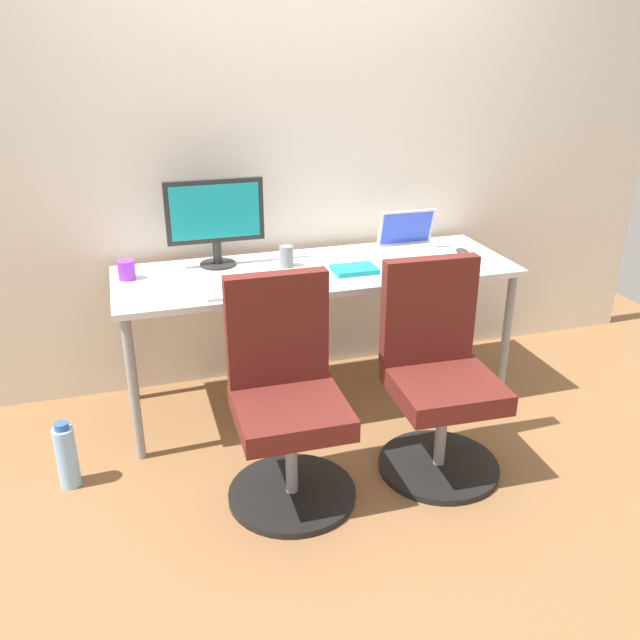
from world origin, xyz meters
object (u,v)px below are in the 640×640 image
at_px(open_laptop, 412,244).
at_px(office_chair_right, 438,379).
at_px(coffee_mug, 126,270).
at_px(office_chair_left, 286,402).
at_px(water_bottle_on_floor, 67,456).
at_px(desktop_monitor, 215,217).

bearing_deg(open_laptop, office_chair_right, -104.81).
bearing_deg(office_chair_right, coffee_mug, 146.83).
xyz_separation_m(office_chair_left, coffee_mug, (-0.56, 0.81, 0.36)).
relative_size(office_chair_left, office_chair_right, 1.00).
xyz_separation_m(water_bottle_on_floor, coffee_mug, (0.34, 0.52, 0.64)).
distance_m(office_chair_right, water_bottle_on_floor, 1.63).
bearing_deg(office_chair_right, office_chair_left, 180.00).
bearing_deg(open_laptop, water_bottle_on_floor, -164.72).
relative_size(office_chair_right, desktop_monitor, 1.96).
bearing_deg(water_bottle_on_floor, desktop_monitor, 37.55).
relative_size(desktop_monitor, open_laptop, 1.55).
distance_m(open_laptop, coffee_mug, 1.45).
relative_size(open_laptop, coffee_mug, 3.37).
relative_size(office_chair_right, coffee_mug, 10.22).
distance_m(office_chair_left, coffee_mug, 1.05).
height_order(office_chair_right, desktop_monitor, desktop_monitor).
height_order(office_chair_left, desktop_monitor, desktop_monitor).
bearing_deg(desktop_monitor, coffee_mug, -169.53).
relative_size(office_chair_left, open_laptop, 3.03).
xyz_separation_m(office_chair_right, open_laptop, (0.21, 0.78, 0.37)).
height_order(office_chair_left, office_chair_right, same).
bearing_deg(desktop_monitor, water_bottle_on_floor, -142.45).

